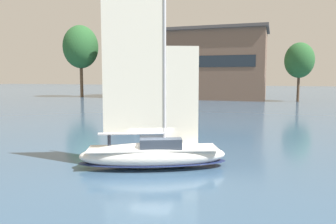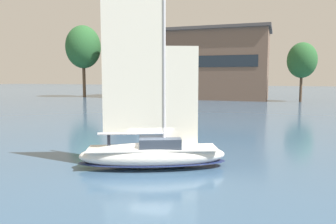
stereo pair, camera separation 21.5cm
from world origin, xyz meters
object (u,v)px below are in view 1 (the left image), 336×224
Objects in this scene: sailboat_main at (153,151)px; sailboat_moored_mid_channel at (137,108)px; tree_shore_left at (81,47)px; tree_shore_center at (299,60)px.

sailboat_moored_mid_channel is at bearing 115.06° from sailboat_main.
tree_shore_left is 56.72m from tree_shore_center.
tree_shore_left is at bearing -179.72° from tree_shore_center.
sailboat_main is (-12.14, -61.35, -8.34)m from tree_shore_center.
sailboat_moored_mid_channel is (29.78, -29.80, -13.32)m from tree_shore_left.
sailboat_moored_mid_channel is at bearing -131.65° from tree_shore_center.
tree_shore_center is 63.10m from sailboat_main.
tree_shore_left is 76.59m from sailboat_main.
tree_shore_center reaches higher than sailboat_main.
sailboat_main is 34.53m from sailboat_moored_mid_channel.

